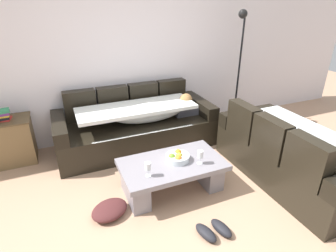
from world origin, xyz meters
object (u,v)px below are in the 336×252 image
(floor_lamp, at_px, (239,63))
(crumpled_garment, at_px, (110,210))
(couch_along_wall, at_px, (138,126))
(fruit_bowl, at_px, (177,157))
(wine_glass_near_right, at_px, (200,155))
(side_cabinet, at_px, (6,142))
(book_stack_on_cabinet, at_px, (3,115))
(pair_of_shoes, at_px, (214,230))
(wine_glass_near_left, at_px, (148,167))
(couch_near_window, at_px, (290,155))
(coffee_table, at_px, (172,172))

(floor_lamp, distance_m, crumpled_garment, 3.17)
(couch_along_wall, bearing_deg, fruit_bowl, -85.01)
(wine_glass_near_right, relative_size, side_cabinet, 0.23)
(couch_along_wall, height_order, fruit_bowl, couch_along_wall)
(book_stack_on_cabinet, bearing_deg, wine_glass_near_right, -37.50)
(pair_of_shoes, bearing_deg, side_cabinet, 130.90)
(wine_glass_near_left, bearing_deg, side_cabinet, 133.50)
(couch_along_wall, distance_m, wine_glass_near_left, 1.41)
(couch_near_window, height_order, coffee_table, couch_near_window)
(couch_along_wall, relative_size, couch_near_window, 1.22)
(coffee_table, height_order, floor_lamp, floor_lamp)
(couch_near_window, relative_size, book_stack_on_cabinet, 9.84)
(couch_near_window, distance_m, fruit_bowl, 1.42)
(couch_along_wall, distance_m, floor_lamp, 2.01)
(couch_near_window, height_order, book_stack_on_cabinet, couch_near_window)
(pair_of_shoes, height_order, crumpled_garment, crumpled_garment)
(couch_near_window, xyz_separation_m, fruit_bowl, (-1.36, 0.39, 0.09))
(couch_near_window, height_order, fruit_bowl, couch_near_window)
(coffee_table, distance_m, floor_lamp, 2.42)
(wine_glass_near_right, xyz_separation_m, crumpled_garment, (-1.07, 0.01, -0.44))
(couch_along_wall, relative_size, floor_lamp, 1.19)
(side_cabinet, bearing_deg, wine_glass_near_left, -46.50)
(wine_glass_near_right, bearing_deg, fruit_bowl, 141.92)
(wine_glass_near_right, bearing_deg, couch_near_window, -10.89)
(coffee_table, distance_m, side_cabinet, 2.35)
(couch_near_window, distance_m, coffee_table, 1.49)
(wine_glass_near_left, height_order, pair_of_shoes, wine_glass_near_left)
(couch_along_wall, xyz_separation_m, wine_glass_near_right, (0.31, -1.36, 0.16))
(couch_along_wall, xyz_separation_m, book_stack_on_cabinet, (-1.76, 0.23, 0.38))
(wine_glass_near_right, xyz_separation_m, book_stack_on_cabinet, (-2.07, 1.59, 0.22))
(fruit_bowl, xyz_separation_m, side_cabinet, (-1.92, 1.42, -0.10))
(couch_along_wall, distance_m, wine_glass_near_right, 1.41)
(couch_near_window, bearing_deg, coffee_table, 75.60)
(pair_of_shoes, bearing_deg, book_stack_on_cabinet, 129.99)
(wine_glass_near_left, distance_m, wine_glass_near_right, 0.63)
(coffee_table, height_order, wine_glass_near_left, wine_glass_near_left)
(couch_near_window, xyz_separation_m, crumpled_garment, (-2.22, 0.23, -0.28))
(floor_lamp, bearing_deg, fruit_bowl, -142.88)
(couch_along_wall, xyz_separation_m, fruit_bowl, (0.10, -1.20, 0.09))
(coffee_table, relative_size, fruit_bowl, 4.29)
(wine_glass_near_right, distance_m, crumpled_garment, 1.15)
(wine_glass_near_left, xyz_separation_m, book_stack_on_cabinet, (-1.45, 1.59, 0.22))
(crumpled_garment, bearing_deg, wine_glass_near_right, -0.63)
(couch_along_wall, xyz_separation_m, side_cabinet, (-1.82, 0.23, -0.01))
(pair_of_shoes, bearing_deg, couch_along_wall, 93.50)
(couch_near_window, bearing_deg, wine_glass_near_left, 82.85)
(fruit_bowl, relative_size, crumpled_garment, 0.70)
(side_cabinet, bearing_deg, coffee_table, -37.89)
(couch_along_wall, relative_size, pair_of_shoes, 6.84)
(fruit_bowl, relative_size, floor_lamp, 0.14)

